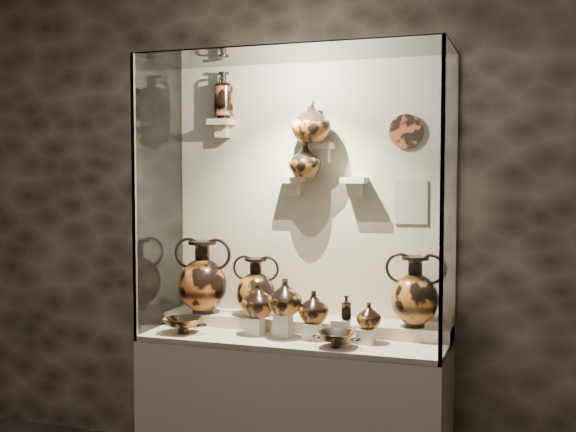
% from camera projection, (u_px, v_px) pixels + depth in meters
% --- Properties ---
extents(wall_back, '(5.00, 0.02, 3.20)m').
position_uv_depth(wall_back, '(311.00, 197.00, 4.30)').
color(wall_back, '#2B231B').
rests_on(wall_back, ground).
extents(plinth, '(1.70, 0.60, 0.80)m').
position_uv_depth(plinth, '(295.00, 411.00, 4.06)').
color(plinth, '#BFB39A').
rests_on(plinth, floor).
extents(front_tier, '(1.68, 0.58, 0.03)m').
position_uv_depth(front_tier, '(295.00, 338.00, 4.04)').
color(front_tier, beige).
rests_on(front_tier, plinth).
extents(rear_tier, '(1.70, 0.25, 0.10)m').
position_uv_depth(rear_tier, '(304.00, 326.00, 4.20)').
color(rear_tier, beige).
rests_on(rear_tier, plinth).
extents(back_panel, '(1.70, 0.03, 1.60)m').
position_uv_depth(back_panel, '(311.00, 197.00, 4.29)').
color(back_panel, '#BFB39A').
rests_on(back_panel, plinth).
extents(glass_front, '(1.70, 0.01, 1.60)m').
position_uv_depth(glass_front, '(277.00, 200.00, 3.72)').
color(glass_front, white).
rests_on(glass_front, plinth).
extents(glass_left, '(0.01, 0.60, 1.60)m').
position_uv_depth(glass_left, '(159.00, 197.00, 4.27)').
color(glass_left, white).
rests_on(glass_left, plinth).
extents(glass_right, '(0.01, 0.60, 1.60)m').
position_uv_depth(glass_right, '(450.00, 200.00, 3.72)').
color(glass_right, white).
rests_on(glass_right, plinth).
extents(glass_top, '(1.70, 0.60, 0.01)m').
position_uv_depth(glass_top, '(295.00, 53.00, 3.95)').
color(glass_top, white).
rests_on(glass_top, back_panel).
extents(frame_post_left, '(0.02, 0.02, 1.60)m').
position_uv_depth(frame_post_left, '(134.00, 199.00, 3.99)').
color(frame_post_left, gray).
rests_on(frame_post_left, plinth).
extents(frame_post_right, '(0.02, 0.02, 1.60)m').
position_uv_depth(frame_post_right, '(442.00, 202.00, 3.45)').
color(frame_post_right, gray).
rests_on(frame_post_right, plinth).
extents(pedestal_a, '(0.09, 0.09, 0.10)m').
position_uv_depth(pedestal_a, '(255.00, 326.00, 4.06)').
color(pedestal_a, beige).
rests_on(pedestal_a, front_tier).
extents(pedestal_b, '(0.09, 0.09, 0.13)m').
position_uv_depth(pedestal_b, '(283.00, 325.00, 4.00)').
color(pedestal_b, beige).
rests_on(pedestal_b, front_tier).
extents(pedestal_c, '(0.09, 0.09, 0.09)m').
position_uv_depth(pedestal_c, '(312.00, 331.00, 3.95)').
color(pedestal_c, beige).
rests_on(pedestal_c, front_tier).
extents(pedestal_d, '(0.09, 0.09, 0.12)m').
position_uv_depth(pedestal_d, '(341.00, 330.00, 3.90)').
color(pedestal_d, beige).
rests_on(pedestal_d, front_tier).
extents(pedestal_e, '(0.09, 0.09, 0.08)m').
position_uv_depth(pedestal_e, '(366.00, 336.00, 3.85)').
color(pedestal_e, beige).
rests_on(pedestal_e, front_tier).
extents(bracket_ul, '(0.14, 0.12, 0.04)m').
position_uv_depth(bracket_ul, '(221.00, 122.00, 4.37)').
color(bracket_ul, '#BFB39A').
rests_on(bracket_ul, back_panel).
extents(bracket_ca, '(0.14, 0.12, 0.04)m').
position_uv_depth(bracket_ca, '(291.00, 180.00, 4.25)').
color(bracket_ca, '#BFB39A').
rests_on(bracket_ca, back_panel).
extents(bracket_cb, '(0.10, 0.12, 0.04)m').
position_uv_depth(bracket_cb, '(324.00, 146.00, 4.17)').
color(bracket_cb, '#BFB39A').
rests_on(bracket_cb, back_panel).
extents(bracket_cc, '(0.14, 0.12, 0.04)m').
position_uv_depth(bracket_cc, '(354.00, 180.00, 4.13)').
color(bracket_cc, '#BFB39A').
rests_on(bracket_cc, back_panel).
extents(amphora_left, '(0.40, 0.40, 0.44)m').
position_uv_depth(amphora_left, '(203.00, 277.00, 4.33)').
color(amphora_left, '#A3531F').
rests_on(amphora_left, rear_tier).
extents(amphora_mid, '(0.29, 0.29, 0.34)m').
position_uv_depth(amphora_mid, '(256.00, 287.00, 4.25)').
color(amphora_mid, '#B66220').
rests_on(amphora_mid, rear_tier).
extents(amphora_right, '(0.41, 0.41, 0.39)m').
position_uv_depth(amphora_right, '(415.00, 291.00, 3.94)').
color(amphora_right, '#A3531F').
rests_on(amphora_right, rear_tier).
extents(jug_a, '(0.21, 0.21, 0.20)m').
position_uv_depth(jug_a, '(258.00, 300.00, 4.06)').
color(jug_a, '#A3531F').
rests_on(jug_a, pedestal_a).
extents(jug_b, '(0.24, 0.24, 0.20)m').
position_uv_depth(jug_b, '(285.00, 297.00, 3.98)').
color(jug_b, '#B66220').
rests_on(jug_b, pedestal_b).
extents(jug_c, '(0.20, 0.20, 0.18)m').
position_uv_depth(jug_c, '(314.00, 307.00, 3.96)').
color(jug_c, '#A3531F').
rests_on(jug_c, pedestal_c).
extents(jug_e, '(0.17, 0.17, 0.14)m').
position_uv_depth(jug_e, '(369.00, 315.00, 3.86)').
color(jug_e, '#A3531F').
rests_on(jug_e, pedestal_e).
extents(lekythos_small, '(0.07, 0.07, 0.15)m').
position_uv_depth(lekythos_small, '(346.00, 306.00, 3.87)').
color(lekythos_small, '#B66220').
rests_on(lekythos_small, pedestal_d).
extents(kylix_left, '(0.32, 0.28, 0.11)m').
position_uv_depth(kylix_left, '(184.00, 324.00, 4.11)').
color(kylix_left, '#B66220').
rests_on(kylix_left, front_tier).
extents(kylix_right, '(0.31, 0.29, 0.10)m').
position_uv_depth(kylix_right, '(336.00, 338.00, 3.77)').
color(kylix_right, '#A3531F').
rests_on(kylix_right, front_tier).
extents(lekythos_tall, '(0.14, 0.14, 0.32)m').
position_uv_depth(lekythos_tall, '(224.00, 93.00, 4.34)').
color(lekythos_tall, '#A3531F').
rests_on(lekythos_tall, bracket_ul).
extents(ovoid_vase_a, '(0.25, 0.25, 0.20)m').
position_uv_depth(ovoid_vase_a, '(305.00, 160.00, 4.17)').
color(ovoid_vase_a, '#B66220').
rests_on(ovoid_vase_a, bracket_ca).
extents(ovoid_vase_b, '(0.24, 0.24, 0.24)m').
position_uv_depth(ovoid_vase_b, '(311.00, 122.00, 4.12)').
color(ovoid_vase_b, '#B66220').
rests_on(ovoid_vase_b, bracket_cb).
extents(wall_plate, '(0.20, 0.02, 0.20)m').
position_uv_depth(wall_plate, '(406.00, 131.00, 4.06)').
color(wall_plate, '#9A491E').
rests_on(wall_plate, back_panel).
extents(info_placard, '(0.19, 0.01, 0.25)m').
position_uv_depth(info_placard, '(411.00, 202.00, 4.08)').
color(info_placard, beige).
rests_on(info_placard, back_panel).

